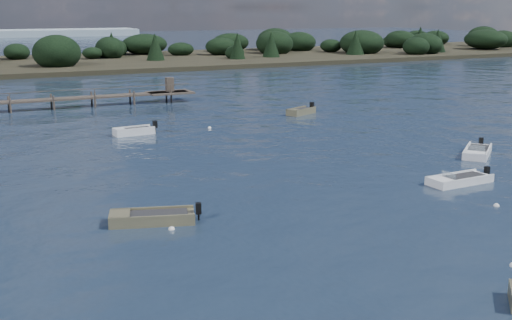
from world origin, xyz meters
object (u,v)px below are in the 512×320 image
dinghy_mid_grey (152,220)px  tender_far_white (134,132)px  tender_far_grey_b (301,112)px  dinghy_mid_white_a (459,181)px  dinghy_mid_white_b (477,153)px

dinghy_mid_grey → tender_far_white: bearing=76.6°
tender_far_white → dinghy_mid_grey: (-5.39, -22.58, -0.03)m
tender_far_grey_b → dinghy_mid_white_a: size_ratio=0.83×
tender_far_white → tender_far_grey_b: 18.19m
tender_far_grey_b → dinghy_mid_white_a: tender_far_grey_b is taller
tender_far_grey_b → dinghy_mid_grey: (-23.33, -25.56, -0.03)m
tender_far_white → dinghy_mid_grey: tender_far_white is taller
tender_far_grey_b → dinghy_mid_white_a: 27.09m
tender_far_grey_b → tender_far_white: bearing=-170.6°
dinghy_mid_white_b → dinghy_mid_grey: size_ratio=0.94×
dinghy_mid_grey → dinghy_mid_white_a: dinghy_mid_grey is taller
dinghy_mid_grey → dinghy_mid_white_a: bearing=-3.5°
dinghy_mid_white_b → dinghy_mid_grey: (-25.61, -4.06, 0.00)m
dinghy_mid_white_b → dinghy_mid_white_a: size_ratio=0.97×
dinghy_mid_grey → dinghy_mid_white_a: 19.01m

